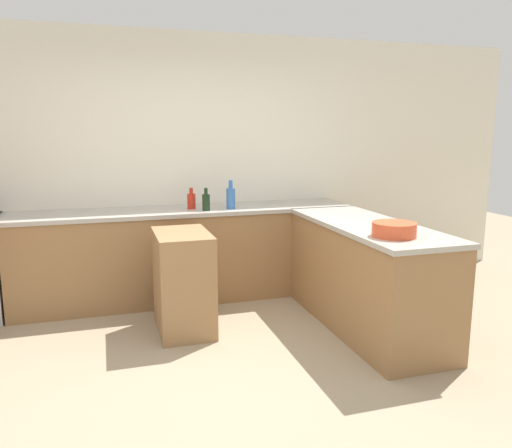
# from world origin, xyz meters

# --- Properties ---
(ground_plane) EXTENTS (14.00, 14.00, 0.00)m
(ground_plane) POSITION_xyz_m (0.00, 0.00, 0.00)
(ground_plane) COLOR tan
(wall_back) EXTENTS (8.00, 0.06, 2.70)m
(wall_back) POSITION_xyz_m (0.00, 2.06, 1.35)
(wall_back) COLOR silver
(wall_back) RESTS_ON ground_plane
(counter_back) EXTENTS (3.39, 0.68, 0.93)m
(counter_back) POSITION_xyz_m (0.00, 1.71, 0.46)
(counter_back) COLOR olive
(counter_back) RESTS_ON ground_plane
(counter_peninsula) EXTENTS (0.69, 1.88, 0.93)m
(counter_peninsula) POSITION_xyz_m (1.35, 0.45, 0.46)
(counter_peninsula) COLOR olive
(counter_peninsula) RESTS_ON ground_plane
(island_table) EXTENTS (0.45, 0.69, 0.86)m
(island_table) POSITION_xyz_m (-0.18, 0.85, 0.43)
(island_table) COLOR #997047
(island_table) RESTS_ON ground_plane
(mixing_bowl) EXTENTS (0.32, 0.32, 0.11)m
(mixing_bowl) POSITION_xyz_m (1.25, -0.09, 0.98)
(mixing_bowl) COLOR #DB512D
(mixing_bowl) RESTS_ON counter_peninsula
(hot_sauce_bottle) EXTENTS (0.08, 0.08, 0.21)m
(hot_sauce_bottle) POSITION_xyz_m (0.05, 1.68, 1.01)
(hot_sauce_bottle) COLOR red
(hot_sauce_bottle) RESTS_ON counter_back
(water_bottle_blue) EXTENTS (0.09, 0.09, 0.29)m
(water_bottle_blue) POSITION_xyz_m (0.43, 1.57, 1.04)
(water_bottle_blue) COLOR #386BB7
(water_bottle_blue) RESTS_ON counter_back
(wine_bottle_dark) EXTENTS (0.08, 0.08, 0.22)m
(wine_bottle_dark) POSITION_xyz_m (0.17, 1.53, 1.02)
(wine_bottle_dark) COLOR black
(wine_bottle_dark) RESTS_ON counter_back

